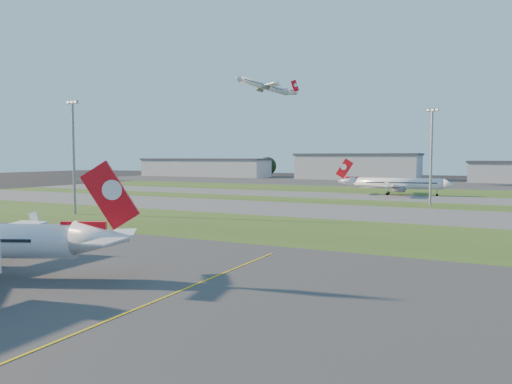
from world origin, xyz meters
The scene contains 18 objects.
ground centered at (0.00, 0.00, 0.00)m, with size 700.00×700.00×0.00m, color black.
apron_near centered at (0.00, 0.00, 0.01)m, with size 300.00×70.00×0.01m, color #333335.
grass_strip_a centered at (0.00, 52.00, 0.01)m, with size 300.00×34.00×0.01m, color #314818.
taxiway_a centered at (0.00, 85.00, 0.01)m, with size 300.00×32.00×0.01m, color #515154.
grass_strip_b centered at (0.00, 110.00, 0.01)m, with size 300.00×18.00×0.01m, color #314818.
taxiway_b centered at (0.00, 132.00, 0.01)m, with size 300.00×26.00×0.01m, color #515154.
grass_strip_c centered at (0.00, 165.00, 0.01)m, with size 300.00×40.00×0.01m, color #314818.
apron_far centered at (0.00, 225.00, 0.01)m, with size 400.00×80.00×0.01m, color #333335.
yellow_line centered at (5.00, 0.00, 0.00)m, with size 0.25×60.00×0.02m, color gold.
airliner_taxiing centered at (-0.53, 143.46, 3.95)m, with size 36.00×30.37×11.26m.
airliner_departing centered at (-79.78, 202.98, 49.46)m, with size 24.35×24.01×10.12m.
light_mast_west centered at (-55.00, 52.00, 14.81)m, with size 3.20×0.70×25.80m.
light_mast_centre centered at (15.00, 108.00, 14.81)m, with size 3.20×0.70×25.80m.
hangar_far_west centered at (-150.00, 255.00, 6.14)m, with size 91.80×23.00×12.20m.
hangar_west centered at (-45.00, 255.00, 7.64)m, with size 71.40×23.00×15.20m.
tree_far_west centered at (-190.00, 268.00, 6.49)m, with size 11.00×11.00×12.00m.
tree_west centered at (-110.00, 270.00, 7.14)m, with size 12.10×12.10×13.20m.
tree_mid_west centered at (-20.00, 266.00, 5.84)m, with size 9.90×9.90×10.80m.
Camera 1 is at (32.96, -30.58, 13.02)m, focal length 35.00 mm.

